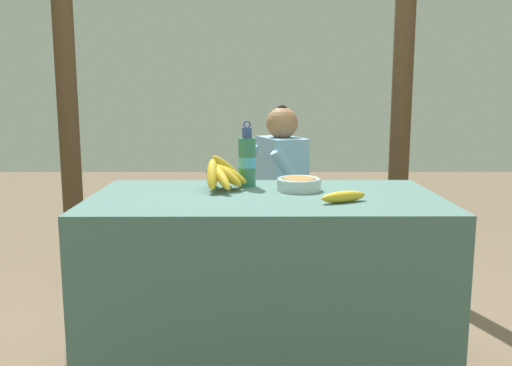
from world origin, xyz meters
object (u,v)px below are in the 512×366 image
object	(u,v)px
support_post_far	(402,96)
serving_bowl	(299,183)
water_bottle	(247,161)
support_post_near	(67,96)
banana_bunch_green	(166,211)
wooden_bench	(234,231)
banana_bunch_ripe	(221,173)
loose_banana_front	(344,197)
seated_vendor	(274,187)

from	to	relation	value
support_post_far	serving_bowl	bearing A→B (deg)	-120.80
water_bottle	support_post_far	distance (m)	1.52
support_post_near	banana_bunch_green	bearing A→B (deg)	-22.58
serving_bowl	support_post_near	distance (m)	1.87
water_bottle	wooden_bench	world-z (taller)	water_bottle
banana_bunch_ripe	support_post_far	world-z (taller)	support_post_far
water_bottle	banana_bunch_green	bearing A→B (deg)	119.27
wooden_bench	support_post_near	distance (m)	1.35
water_bottle	loose_banana_front	xyz separation A→B (m)	(0.36, -0.35, -0.09)
loose_banana_front	serving_bowl	bearing A→B (deg)	120.18
water_bottle	support_post_far	world-z (taller)	support_post_far
seated_vendor	banana_bunch_green	world-z (taller)	seated_vendor
banana_bunch_ripe	wooden_bench	bearing A→B (deg)	89.07
banana_bunch_ripe	water_bottle	world-z (taller)	water_bottle
support_post_near	support_post_far	distance (m)	2.10
loose_banana_front	seated_vendor	xyz separation A→B (m)	(-0.21, 1.18, -0.17)
wooden_bench	water_bottle	bearing A→B (deg)	-84.20
banana_bunch_ripe	serving_bowl	bearing A→B (deg)	-2.69
loose_banana_front	seated_vendor	size ratio (longest dim) A/B	0.17
support_post_far	water_bottle	bearing A→B (deg)	-129.83
serving_bowl	banana_bunch_ripe	bearing A→B (deg)	177.31
support_post_near	support_post_far	bearing A→B (deg)	0.00
banana_bunch_ripe	seated_vendor	xyz separation A→B (m)	(0.26, 0.92, -0.22)
loose_banana_front	banana_bunch_green	xyz separation A→B (m)	(-0.85, 1.23, -0.32)
seated_vendor	support_post_near	distance (m)	1.43
serving_bowl	banana_bunch_green	world-z (taller)	serving_bowl
water_bottle	support_post_far	xyz separation A→B (m)	(0.96, 1.15, 0.27)
serving_bowl	banana_bunch_green	xyz separation A→B (m)	(-0.71, 0.98, -0.33)
loose_banana_front	seated_vendor	world-z (taller)	seated_vendor
loose_banana_front	seated_vendor	distance (m)	1.21
water_bottle	support_post_near	xyz separation A→B (m)	(-1.14, 1.15, 0.27)
wooden_bench	support_post_far	size ratio (longest dim) A/B	0.69
loose_banana_front	support_post_near	distance (m)	2.14
serving_bowl	wooden_bench	xyz separation A→B (m)	(-0.30, 0.98, -0.46)
wooden_bench	support_post_far	xyz separation A→B (m)	(1.05, 0.27, 0.81)
seated_vendor	support_post_near	bearing A→B (deg)	-32.66
serving_bowl	support_post_far	distance (m)	1.50
loose_banana_front	seated_vendor	bearing A→B (deg)	99.90
support_post_near	loose_banana_front	bearing A→B (deg)	-45.02
water_bottle	wooden_bench	distance (m)	1.04
water_bottle	support_post_near	size ratio (longest dim) A/B	0.12
banana_bunch_ripe	water_bottle	size ratio (longest dim) A/B	1.02
seated_vendor	banana_bunch_green	distance (m)	0.66
wooden_bench	support_post_far	world-z (taller)	support_post_far
water_bottle	support_post_far	size ratio (longest dim) A/B	0.12
wooden_bench	support_post_far	distance (m)	1.35
water_bottle	seated_vendor	size ratio (longest dim) A/B	0.25
serving_bowl	support_post_far	xyz separation A→B (m)	(0.75, 1.25, 0.35)
wooden_bench	seated_vendor	distance (m)	0.37
loose_banana_front	support_post_near	bearing A→B (deg)	134.98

